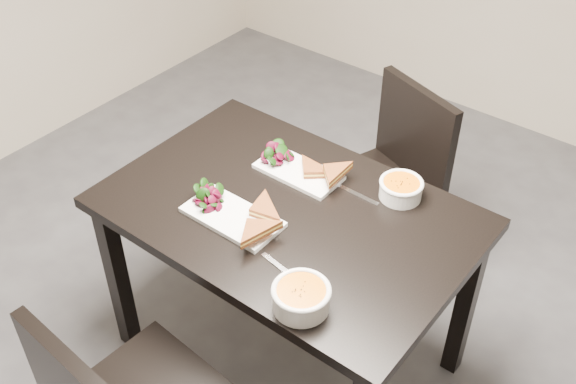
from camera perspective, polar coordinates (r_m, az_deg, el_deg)
The scene contains 12 objects.
table at distance 2.30m, azimuth -0.00°, elevation -3.26°, with size 1.20×0.80×0.75m.
chair_far at distance 2.85m, azimuth 8.55°, elevation 1.58°, with size 0.54×0.54×0.85m.
plate_near at distance 2.20m, azimuth -4.68°, elevation -2.10°, with size 0.32×0.16×0.02m, color white.
sandwich_near at distance 2.15m, azimuth -3.17°, elevation -1.91°, with size 0.16×0.12×0.05m, color #9D4B21, non-canonical shape.
salad_near at distance 2.23m, azimuth -6.64°, elevation -0.46°, with size 0.10×0.09×0.04m, color black, non-canonical shape.
soup_bowl_near at distance 1.90m, azimuth 1.11°, elevation -8.74°, with size 0.17×0.17×0.07m.
cutlery_near at distance 2.03m, azimuth -0.42°, elevation -6.49°, with size 0.18×0.02×0.00m, color silver.
plate_far at distance 2.37m, azimuth 0.88°, elevation 1.70°, with size 0.30×0.15×0.02m, color white.
sandwich_far at distance 2.31m, azimuth 1.95°, elevation 1.54°, with size 0.15×0.11×0.05m, color #9D4B21, non-canonical shape.
salad_far at distance 2.41m, azimuth -1.01°, elevation 3.12°, with size 0.09×0.08×0.04m, color black, non-canonical shape.
soup_bowl_far at distance 2.29m, azimuth 9.44°, elevation 0.33°, with size 0.15×0.15×0.07m.
cutlery_far at distance 2.30m, azimuth 5.67°, elevation -0.14°, with size 0.18×0.02×0.00m, color silver.
Camera 1 is at (0.57, -0.93, 2.20)m, focal length 42.46 mm.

